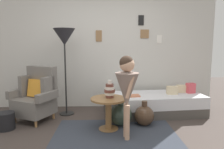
{
  "coord_description": "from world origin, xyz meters",
  "views": [
    {
      "loc": [
        0.02,
        -2.66,
        1.36
      ],
      "look_at": [
        0.15,
        0.95,
        0.85
      ],
      "focal_mm": 33.63,
      "sensor_mm": 36.0,
      "label": 1
    }
  ],
  "objects_px": {
    "daybed": "(154,104)",
    "vase_striped": "(110,90)",
    "side_table": "(108,107)",
    "armchair": "(36,96)",
    "book_on_daybed": "(134,96)",
    "demijohn_near": "(121,114)",
    "demijohn_far": "(144,115)",
    "floor_lamp": "(64,40)",
    "person_child": "(127,86)",
    "magazine_basket": "(6,121)"
  },
  "relations": [
    {
      "from": "daybed",
      "to": "side_table",
      "type": "relative_size",
      "value": 3.44
    },
    {
      "from": "armchair",
      "to": "side_table",
      "type": "xyz_separation_m",
      "value": [
        1.3,
        -0.51,
        -0.06
      ]
    },
    {
      "from": "side_table",
      "to": "vase_striped",
      "type": "relative_size",
      "value": 2.02
    },
    {
      "from": "daybed",
      "to": "book_on_daybed",
      "type": "distance_m",
      "value": 0.5
    },
    {
      "from": "book_on_daybed",
      "to": "daybed",
      "type": "bearing_deg",
      "value": 21.09
    },
    {
      "from": "person_child",
      "to": "demijohn_far",
      "type": "height_order",
      "value": "person_child"
    },
    {
      "from": "demijohn_near",
      "to": "magazine_basket",
      "type": "distance_m",
      "value": 1.88
    },
    {
      "from": "demijohn_near",
      "to": "person_child",
      "type": "bearing_deg",
      "value": -85.61
    },
    {
      "from": "side_table",
      "to": "person_child",
      "type": "distance_m",
      "value": 0.59
    },
    {
      "from": "side_table",
      "to": "demijohn_far",
      "type": "distance_m",
      "value": 0.67
    },
    {
      "from": "daybed",
      "to": "vase_striped",
      "type": "relative_size",
      "value": 6.96
    },
    {
      "from": "vase_striped",
      "to": "demijohn_near",
      "type": "bearing_deg",
      "value": 35.29
    },
    {
      "from": "daybed",
      "to": "side_table",
      "type": "bearing_deg",
      "value": -140.64
    },
    {
      "from": "daybed",
      "to": "side_table",
      "type": "xyz_separation_m",
      "value": [
        -0.91,
        -0.74,
        0.18
      ]
    },
    {
      "from": "side_table",
      "to": "daybed",
      "type": "bearing_deg",
      "value": 39.36
    },
    {
      "from": "daybed",
      "to": "magazine_basket",
      "type": "height_order",
      "value": "daybed"
    },
    {
      "from": "demijohn_far",
      "to": "armchair",
      "type": "bearing_deg",
      "value": 169.69
    },
    {
      "from": "daybed",
      "to": "demijohn_far",
      "type": "height_order",
      "value": "demijohn_far"
    },
    {
      "from": "vase_striped",
      "to": "demijohn_far",
      "type": "relative_size",
      "value": 0.67
    },
    {
      "from": "demijohn_far",
      "to": "magazine_basket",
      "type": "bearing_deg",
      "value": -177.45
    },
    {
      "from": "person_child",
      "to": "side_table",
      "type": "bearing_deg",
      "value": 126.41
    },
    {
      "from": "armchair",
      "to": "person_child",
      "type": "bearing_deg",
      "value": -28.96
    },
    {
      "from": "armchair",
      "to": "side_table",
      "type": "distance_m",
      "value": 1.4
    },
    {
      "from": "side_table",
      "to": "demijohn_far",
      "type": "bearing_deg",
      "value": 15.17
    },
    {
      "from": "vase_striped",
      "to": "demijohn_far",
      "type": "xyz_separation_m",
      "value": [
        0.59,
        0.13,
        -0.47
      ]
    },
    {
      "from": "side_table",
      "to": "demijohn_near",
      "type": "relative_size",
      "value": 1.24
    },
    {
      "from": "person_child",
      "to": "demijohn_near",
      "type": "xyz_separation_m",
      "value": [
        -0.04,
        0.52,
        -0.59
      ]
    },
    {
      "from": "daybed",
      "to": "demijohn_near",
      "type": "xyz_separation_m",
      "value": [
        -0.69,
        -0.57,
        -0.01
      ]
    },
    {
      "from": "floor_lamp",
      "to": "vase_striped",
      "type": "bearing_deg",
      "value": -42.66
    },
    {
      "from": "armchair",
      "to": "daybed",
      "type": "distance_m",
      "value": 2.23
    },
    {
      "from": "demijohn_far",
      "to": "daybed",
      "type": "bearing_deg",
      "value": 62.99
    },
    {
      "from": "floor_lamp",
      "to": "book_on_daybed",
      "type": "distance_m",
      "value": 1.68
    },
    {
      "from": "side_table",
      "to": "floor_lamp",
      "type": "distance_m",
      "value": 1.57
    },
    {
      "from": "daybed",
      "to": "person_child",
      "type": "xyz_separation_m",
      "value": [
        -0.65,
        -1.09,
        0.59
      ]
    },
    {
      "from": "book_on_daybed",
      "to": "magazine_basket",
      "type": "relative_size",
      "value": 0.79
    },
    {
      "from": "floor_lamp",
      "to": "person_child",
      "type": "distance_m",
      "value": 1.71
    },
    {
      "from": "demijohn_far",
      "to": "person_child",
      "type": "bearing_deg",
      "value": -124.89
    },
    {
      "from": "demijohn_far",
      "to": "magazine_basket",
      "type": "distance_m",
      "value": 2.28
    },
    {
      "from": "vase_striped",
      "to": "floor_lamp",
      "type": "relative_size",
      "value": 0.17
    },
    {
      "from": "side_table",
      "to": "vase_striped",
      "type": "bearing_deg",
      "value": 58.21
    },
    {
      "from": "armchair",
      "to": "vase_striped",
      "type": "distance_m",
      "value": 1.42
    },
    {
      "from": "book_on_daybed",
      "to": "demijohn_near",
      "type": "bearing_deg",
      "value": -123.43
    },
    {
      "from": "floor_lamp",
      "to": "book_on_daybed",
      "type": "relative_size",
      "value": 7.59
    },
    {
      "from": "armchair",
      "to": "vase_striped",
      "type": "height_order",
      "value": "armchair"
    },
    {
      "from": "floor_lamp",
      "to": "book_on_daybed",
      "type": "height_order",
      "value": "floor_lamp"
    },
    {
      "from": "vase_striped",
      "to": "demijohn_far",
      "type": "bearing_deg",
      "value": 12.73
    },
    {
      "from": "side_table",
      "to": "armchair",
      "type": "bearing_deg",
      "value": 158.42
    },
    {
      "from": "armchair",
      "to": "daybed",
      "type": "bearing_deg",
      "value": 5.96
    },
    {
      "from": "armchair",
      "to": "daybed",
      "type": "height_order",
      "value": "armchair"
    },
    {
      "from": "armchair",
      "to": "book_on_daybed",
      "type": "xyz_separation_m",
      "value": [
        1.79,
        0.07,
        -0.02
      ]
    }
  ]
}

